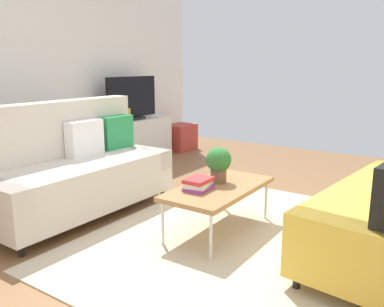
# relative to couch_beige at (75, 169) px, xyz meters

# --- Properties ---
(ground_plane) EXTENTS (7.68, 7.68, 0.00)m
(ground_plane) POSITION_rel_couch_beige_xyz_m (0.46, -1.43, -0.45)
(ground_plane) COLOR brown
(wall_far) EXTENTS (6.40, 0.12, 2.90)m
(wall_far) POSITION_rel_couch_beige_xyz_m (0.46, 1.37, 1.00)
(wall_far) COLOR white
(wall_far) RESTS_ON ground_plane
(area_rug) EXTENTS (2.90, 2.20, 0.01)m
(area_rug) POSITION_rel_couch_beige_xyz_m (0.33, -1.62, -0.44)
(area_rug) COLOR beige
(area_rug) RESTS_ON ground_plane
(couch_beige) EXTENTS (1.91, 0.86, 1.10)m
(couch_beige) POSITION_rel_couch_beige_xyz_m (0.00, 0.00, 0.00)
(couch_beige) COLOR beige
(couch_beige) RESTS_ON ground_plane
(coffee_table) EXTENTS (1.10, 0.56, 0.42)m
(coffee_table) POSITION_rel_couch_beige_xyz_m (0.38, -1.42, -0.05)
(coffee_table) COLOR #9E7042
(coffee_table) RESTS_ON ground_plane
(tv_console) EXTENTS (1.40, 0.44, 0.64)m
(tv_console) POSITION_rel_couch_beige_xyz_m (1.95, 1.03, -0.13)
(tv_console) COLOR silver
(tv_console) RESTS_ON ground_plane
(tv) EXTENTS (1.00, 0.20, 0.64)m
(tv) POSITION_rel_couch_beige_xyz_m (1.95, 1.01, 0.51)
(tv) COLOR black
(tv) RESTS_ON tv_console
(storage_trunk) EXTENTS (0.52, 0.40, 0.44)m
(storage_trunk) POSITION_rel_couch_beige_xyz_m (3.05, 0.93, -0.23)
(storage_trunk) COLOR #B2382D
(storage_trunk) RESTS_ON ground_plane
(potted_plant) EXTENTS (0.23, 0.23, 0.32)m
(potted_plant) POSITION_rel_couch_beige_xyz_m (0.49, -1.35, 0.16)
(potted_plant) COLOR brown
(potted_plant) RESTS_ON coffee_table
(table_book_0) EXTENTS (0.24, 0.19, 0.03)m
(table_book_0) POSITION_rel_couch_beige_xyz_m (0.20, -1.33, -0.01)
(table_book_0) COLOR purple
(table_book_0) RESTS_ON coffee_table
(table_book_1) EXTENTS (0.27, 0.22, 0.04)m
(table_book_1) POSITION_rel_couch_beige_xyz_m (0.20, -1.33, 0.02)
(table_book_1) COLOR silver
(table_book_1) RESTS_ON table_book_0
(table_book_2) EXTENTS (0.24, 0.19, 0.03)m
(table_book_2) POSITION_rel_couch_beige_xyz_m (0.20, -1.33, 0.06)
(table_book_2) COLOR red
(table_book_2) RESTS_ON table_book_1
(vase_0) EXTENTS (0.12, 0.12, 0.19)m
(vase_0) POSITION_rel_couch_beige_xyz_m (1.37, 1.08, 0.29)
(vase_0) COLOR #33B29E
(vase_0) RESTS_ON tv_console
(vase_1) EXTENTS (0.13, 0.13, 0.14)m
(vase_1) POSITION_rel_couch_beige_xyz_m (1.55, 1.08, 0.26)
(vase_1) COLOR #4C72B2
(vase_1) RESTS_ON tv_console
(bottle_0) EXTENTS (0.05, 0.05, 0.18)m
(bottle_0) POSITION_rel_couch_beige_xyz_m (1.74, 0.99, 0.28)
(bottle_0) COLOR orange
(bottle_0) RESTS_ON tv_console
(bottle_1) EXTENTS (0.06, 0.06, 0.18)m
(bottle_1) POSITION_rel_couch_beige_xyz_m (1.84, 0.99, 0.29)
(bottle_1) COLOR gold
(bottle_1) RESTS_ON tv_console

